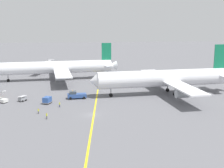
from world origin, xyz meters
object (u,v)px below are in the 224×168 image
Objects in this scene: gse_container_dolly_flat at (47,100)px; ground_crew_wing_walker_right at (60,104)px; gse_stair_truck_yellow at (1,99)px; ground_crew_ramp_agent_by_cones at (38,111)px; pushback_tug at (76,95)px; airliner_at_gate_left at (56,67)px; jet_bridge at (45,65)px; ground_crew_marshaller_foreground at (47,116)px; gse_baggage_cart_trailing at (23,99)px; airliner_being_pushed at (164,78)px.

ground_crew_wing_walker_right is (4.22, -4.67, -0.28)m from gse_container_dolly_flat.
gse_stair_truck_yellow reaches higher than ground_crew_ramp_agent_by_cones.
ground_crew_wing_walker_right is (-4.96, -10.11, -0.34)m from pushback_tug.
jet_bridge is at bearing 109.48° from airliner_at_gate_left.
airliner_at_gate_left is at bearing 90.04° from gse_container_dolly_flat.
airliner_at_gate_left is 56.52m from ground_crew_marshaller_foreground.
gse_container_dolly_flat is at bearing -83.12° from jet_bridge.
gse_baggage_cart_trailing is 0.14× the size of jet_bridge.
ground_crew_ramp_agent_by_cones is at bearing -122.75° from pushback_tug.
gse_stair_truck_yellow reaches higher than pushback_tug.
ground_crew_marshaller_foreground is 1.03× the size of ground_crew_wing_walker_right.
airliner_at_gate_left reaches higher than gse_container_dolly_flat.
gse_baggage_cart_trailing is 9.18m from gse_container_dolly_flat.
airliner_being_pushed is 46.27m from ground_crew_ramp_agent_by_cones.
gse_stair_truck_yellow is at bearing -174.26° from pushback_tug.
gse_container_dolly_flat is 10.99m from ground_crew_ramp_agent_by_cones.
gse_stair_truck_yellow is 2.84× the size of ground_crew_wing_walker_right.
airliner_at_gate_left is at bearing 68.04° from gse_stair_truck_yellow.
airliner_being_pushed is at bearing 12.19° from gse_container_dolly_flat.
ground_crew_marshaller_foreground is (-7.63, -21.50, -0.31)m from pushback_tug.
airliner_at_gate_left reaches higher than ground_crew_marshaller_foreground.
ground_crew_marshaller_foreground is (1.55, -16.06, -0.25)m from gse_container_dolly_flat.
pushback_tug is 6.13× the size of ground_crew_ramp_agent_by_cones.
gse_container_dolly_flat is (-9.17, -5.44, -0.06)m from pushback_tug.
gse_baggage_cart_trailing is at bearing 116.43° from ground_crew_marshaller_foreground.
ground_crew_ramp_agent_by_cones is 8.34m from ground_crew_wing_walker_right.
gse_stair_truck_yellow is 2.76× the size of ground_crew_marshaller_foreground.
ground_crew_wing_walker_right is (4.25, -44.92, -4.74)m from airliner_at_gate_left.
gse_baggage_cart_trailing is at bearing -91.00° from jet_bridge.
gse_stair_truck_yellow reaches higher than gse_baggage_cart_trailing.
gse_baggage_cart_trailing is at bearing -174.27° from airliner_being_pushed.
ground_crew_ramp_agent_by_cones is 0.92× the size of ground_crew_wing_walker_right.
ground_crew_ramp_agent_by_cones is (7.00, -14.72, -0.05)m from gse_baggage_cart_trailing.
gse_stair_truck_yellow is 1.28× the size of gse_container_dolly_flat.
gse_stair_truck_yellow is at bearing -173.07° from gse_baggage_cart_trailing.
ground_crew_marshaller_foreground is at bearing -48.98° from gse_stair_truck_yellow.
airliner_at_gate_left is 37.66m from gse_baggage_cart_trailing.
airliner_being_pushed is 33.84× the size of ground_crew_ramp_agent_by_cones.
ground_crew_ramp_agent_by_cones is at bearing -131.73° from ground_crew_wing_walker_right.
gse_container_dolly_flat is 0.17× the size of jet_bridge.
pushback_tug is at bearing 5.28° from gse_baggage_cart_trailing.
pushback_tug is at bearing 57.25° from ground_crew_ramp_agent_by_cones.
airliner_being_pushed reaches higher than gse_baggage_cart_trailing.
pushback_tug is 5.63× the size of ground_crew_wing_walker_right.
ground_crew_marshaller_foreground reaches higher than ground_crew_wing_walker_right.
airliner_at_gate_left is 51.38m from ground_crew_ramp_agent_by_cones.
ground_crew_marshaller_foreground is 77.55m from jet_bridge.
ground_crew_wing_walker_right is 66.67m from jet_bridge.
airliner_at_gate_left reaches higher than ground_crew_ramp_agent_by_cones.
gse_container_dolly_flat is (-40.29, -8.70, -4.61)m from airliner_being_pushed.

